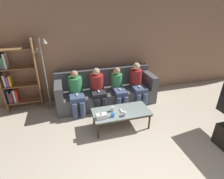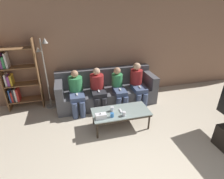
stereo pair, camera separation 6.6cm
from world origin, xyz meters
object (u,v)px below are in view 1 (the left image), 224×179
(couch, at_px, (106,91))
(cup_near_right, at_px, (113,109))
(seated_person_mid_left, at_px, (97,88))
(seated_person_right_end, at_px, (137,83))
(cup_far_center, at_px, (113,115))
(game_remote, at_px, (121,111))
(bookshelf, at_px, (15,78))
(standing_lamp, at_px, (45,68))
(coffee_table, at_px, (121,113))
(cup_near_left, at_px, (125,114))
(tissue_box, at_px, (102,116))
(seated_person_left_end, at_px, (76,91))
(seated_person_mid_right, at_px, (118,87))

(couch, xyz_separation_m, cup_near_right, (-0.12, -1.10, 0.12))
(seated_person_mid_left, height_order, seated_person_right_end, seated_person_right_end)
(cup_far_center, height_order, game_remote, cup_far_center)
(bookshelf, relative_size, standing_lamp, 0.99)
(coffee_table, bearing_deg, couch, 92.48)
(cup_near_left, distance_m, game_remote, 0.18)
(tissue_box, relative_size, seated_person_right_end, 0.20)
(seated_person_left_end, bearing_deg, cup_near_left, -52.01)
(bookshelf, xyz_separation_m, seated_person_right_end, (3.00, -0.49, -0.26))
(tissue_box, distance_m, seated_person_right_end, 1.63)
(cup_near_left, relative_size, tissue_box, 0.43)
(coffee_table, xyz_separation_m, standing_lamp, (-1.52, 1.28, 0.74))
(standing_lamp, bearing_deg, seated_person_mid_right, -12.49)
(cup_near_left, relative_size, cup_far_center, 1.07)
(cup_near_right, xyz_separation_m, seated_person_mid_right, (0.39, 0.84, 0.09))
(couch, bearing_deg, tissue_box, -107.60)
(seated_person_mid_left, bearing_deg, seated_person_left_end, -177.91)
(couch, xyz_separation_m, seated_person_mid_right, (0.27, -0.26, 0.21))
(seated_person_mid_left, relative_size, seated_person_mid_right, 1.03)
(cup_near_right, height_order, game_remote, cup_near_right)
(cup_near_left, xyz_separation_m, seated_person_mid_left, (-0.33, 1.13, 0.12))
(seated_person_right_end, bearing_deg, seated_person_mid_left, 179.11)
(seated_person_mid_left, distance_m, seated_person_mid_right, 0.54)
(game_remote, bearing_deg, seated_person_mid_left, 108.53)
(couch, relative_size, standing_lamp, 1.46)
(coffee_table, height_order, cup_near_right, cup_near_right)
(cup_far_center, xyz_separation_m, seated_person_right_end, (0.99, 1.08, 0.14))
(seated_person_mid_right, bearing_deg, cup_far_center, -113.27)
(coffee_table, xyz_separation_m, cup_near_right, (-0.17, 0.06, 0.09))
(seated_person_left_end, relative_size, seated_person_right_end, 0.95)
(cup_far_center, relative_size, seated_person_right_end, 0.08)
(couch, relative_size, cup_near_right, 26.95)
(seated_person_left_end, bearing_deg, cup_far_center, -60.13)
(tissue_box, xyz_separation_m, standing_lamp, (-1.05, 1.42, 0.65))
(couch, height_order, tissue_box, couch)
(couch, relative_size, cup_far_center, 29.48)
(coffee_table, height_order, cup_far_center, cup_far_center)
(couch, bearing_deg, cup_near_right, -96.42)
(cup_far_center, height_order, tissue_box, tissue_box)
(coffee_table, relative_size, cup_near_left, 12.96)
(bookshelf, xyz_separation_m, seated_person_mid_right, (2.46, -0.53, -0.31))
(cup_near_right, bearing_deg, seated_person_mid_right, 64.95)
(game_remote, bearing_deg, cup_far_center, -147.11)
(seated_person_left_end, xyz_separation_m, seated_person_mid_right, (1.07, -0.03, -0.02))
(couch, distance_m, bookshelf, 2.27)
(cup_far_center, height_order, seated_person_mid_right, seated_person_mid_right)
(coffee_table, bearing_deg, seated_person_mid_right, 76.37)
(game_remote, height_order, seated_person_left_end, seated_person_left_end)
(seated_person_right_end, bearing_deg, couch, 164.09)
(cup_near_right, bearing_deg, tissue_box, -145.37)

